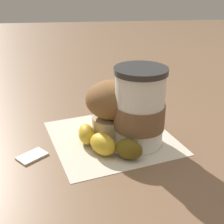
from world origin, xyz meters
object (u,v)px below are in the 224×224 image
(banana, at_px, (105,143))
(muffin, at_px, (111,107))
(coffee_cup, at_px, (140,109))
(sugar_packet, at_px, (32,155))

(banana, bearing_deg, muffin, -105.35)
(coffee_cup, relative_size, muffin, 1.31)
(muffin, distance_m, banana, 0.08)
(coffee_cup, distance_m, banana, 0.09)
(muffin, bearing_deg, coffee_cup, 145.58)
(sugar_packet, bearing_deg, coffee_cup, -172.13)
(coffee_cup, height_order, muffin, coffee_cup)
(coffee_cup, bearing_deg, banana, 20.70)
(banana, bearing_deg, coffee_cup, -159.30)
(coffee_cup, bearing_deg, muffin, -34.42)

